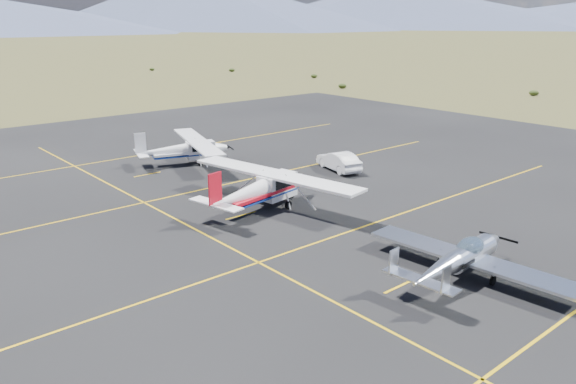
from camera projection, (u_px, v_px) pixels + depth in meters
name	position (u px, v px, depth m)	size (l,w,h in m)	color
ground	(383.00, 242.00, 27.03)	(1600.00, 1600.00, 0.00)	#383D1C
apron	(289.00, 206.00, 32.12)	(72.00, 72.00, 0.02)	black
aircraft_low_wing	(461.00, 258.00, 22.90)	(6.59, 9.16, 1.99)	silver
aircraft_cessna	(262.00, 188.00, 31.21)	(7.05, 11.45, 2.89)	white
aircraft_plain	(184.00, 149.00, 41.05)	(6.90, 10.02, 2.56)	white
sedan	(339.00, 161.00, 39.51)	(1.41, 4.04, 1.33)	white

